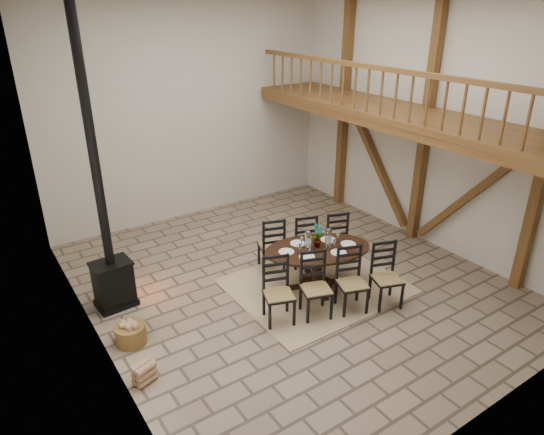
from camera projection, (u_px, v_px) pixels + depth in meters
ground at (290, 281)px, 9.21m from camera, size 8.00×8.00×0.00m
room_shell at (347, 115)px, 8.58m from camera, size 7.02×8.02×5.01m
rug at (316, 286)px, 9.03m from camera, size 3.00×2.50×0.02m
dining_table at (319, 270)px, 8.79m from camera, size 2.67×2.72×1.25m
wood_stove at (108, 248)px, 8.03m from camera, size 0.68×0.54×5.00m
log_basket at (131, 333)px, 7.48m from camera, size 0.48×0.48×0.39m
log_stack at (144, 373)px, 6.71m from camera, size 0.35×0.29×0.31m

